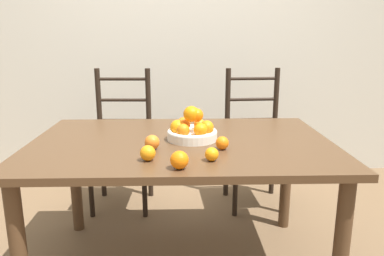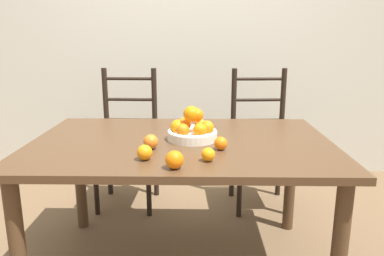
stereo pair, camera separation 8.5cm
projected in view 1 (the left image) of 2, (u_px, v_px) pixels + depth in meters
wall_back at (180, 31)px, 3.32m from camera, size 8.00×0.06×2.60m
dining_table at (181, 157)px, 1.96m from camera, size 1.55×1.03×0.74m
fruit_bowl at (191, 129)px, 1.94m from camera, size 0.26×0.26×0.18m
orange_loose_0 at (211, 154)px, 1.62m from camera, size 0.06×0.06×0.06m
orange_loose_1 at (179, 160)px, 1.52m from camera, size 0.08×0.08×0.08m
orange_loose_2 at (151, 142)px, 1.78m from camera, size 0.07×0.07×0.07m
orange_loose_3 at (222, 143)px, 1.78m from camera, size 0.06×0.06×0.06m
orange_loose_4 at (147, 153)px, 1.62m from camera, size 0.07×0.07×0.07m
chair_left at (122, 144)px, 2.80m from camera, size 0.43×0.41×1.03m
chair_right at (255, 143)px, 2.83m from camera, size 0.44×0.43×1.03m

